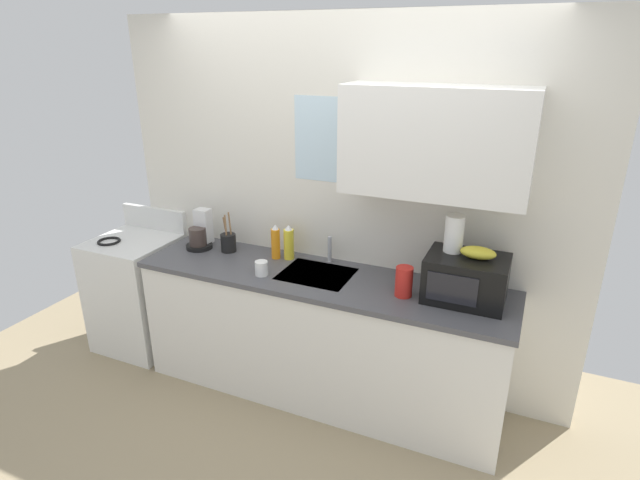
# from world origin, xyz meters

# --- Properties ---
(kitchen_wall_assembly) EXTENTS (3.25, 0.42, 2.50)m
(kitchen_wall_assembly) POSITION_xyz_m (0.13, 0.31, 1.36)
(kitchen_wall_assembly) COLOR silver
(kitchen_wall_assembly) RESTS_ON ground
(counter_unit) EXTENTS (2.48, 0.63, 0.90)m
(counter_unit) POSITION_xyz_m (-0.00, 0.00, 0.46)
(counter_unit) COLOR white
(counter_unit) RESTS_ON ground
(sink_faucet) EXTENTS (0.03, 0.03, 0.18)m
(sink_faucet) POSITION_xyz_m (-0.03, 0.24, 0.99)
(sink_faucet) COLOR #B2B5BA
(sink_faucet) RESTS_ON counter_unit
(stove_range) EXTENTS (0.60, 0.60, 1.08)m
(stove_range) POSITION_xyz_m (-1.59, 0.00, 0.46)
(stove_range) COLOR white
(stove_range) RESTS_ON ground
(microwave) EXTENTS (0.46, 0.35, 0.27)m
(microwave) POSITION_xyz_m (0.91, 0.05, 1.04)
(microwave) COLOR black
(microwave) RESTS_ON counter_unit
(banana_bunch) EXTENTS (0.20, 0.11, 0.07)m
(banana_bunch) POSITION_xyz_m (0.96, 0.05, 1.20)
(banana_bunch) COLOR gold
(banana_bunch) RESTS_ON microwave
(paper_towel_roll) EXTENTS (0.11, 0.11, 0.22)m
(paper_towel_roll) POSITION_xyz_m (0.81, 0.10, 1.28)
(paper_towel_roll) COLOR white
(paper_towel_roll) RESTS_ON microwave
(coffee_maker) EXTENTS (0.19, 0.21, 0.28)m
(coffee_maker) POSITION_xyz_m (-1.01, 0.11, 1.00)
(coffee_maker) COLOR black
(coffee_maker) RESTS_ON counter_unit
(dish_soap_bottle_yellow) EXTENTS (0.07, 0.07, 0.25)m
(dish_soap_bottle_yellow) POSITION_xyz_m (-0.31, 0.17, 1.02)
(dish_soap_bottle_yellow) COLOR yellow
(dish_soap_bottle_yellow) RESTS_ON counter_unit
(dish_soap_bottle_orange) EXTENTS (0.06, 0.06, 0.25)m
(dish_soap_bottle_orange) POSITION_xyz_m (-0.40, 0.15, 1.02)
(dish_soap_bottle_orange) COLOR orange
(dish_soap_bottle_orange) RESTS_ON counter_unit
(cereal_canister) EXTENTS (0.10, 0.10, 0.18)m
(cereal_canister) POSITION_xyz_m (0.57, -0.05, 0.99)
(cereal_canister) COLOR red
(cereal_canister) RESTS_ON counter_unit
(mug_white) EXTENTS (0.08, 0.08, 0.09)m
(mug_white) POSITION_xyz_m (-0.35, -0.14, 0.95)
(mug_white) COLOR white
(mug_white) RESTS_ON counter_unit
(utensil_crock) EXTENTS (0.11, 0.11, 0.30)m
(utensil_crock) POSITION_xyz_m (-0.78, 0.12, 0.97)
(utensil_crock) COLOR black
(utensil_crock) RESTS_ON counter_unit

